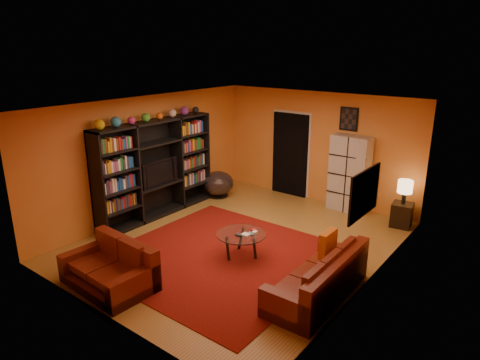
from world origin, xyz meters
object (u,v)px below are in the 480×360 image
Objects in this scene: entertainment_unit at (156,169)px; storage_cabinet at (349,174)px; sofa at (322,280)px; loveseat at (113,268)px; tv at (157,172)px; side_table at (402,215)px; table_lamp at (405,187)px; coffee_table at (241,236)px; bowl_chair at (218,183)px.

entertainment_unit is 4.26m from storage_cabinet.
loveseat is (-2.76, -1.66, -0.00)m from sofa.
side_table is at bearing -59.12° from tv.
sofa is at bearing -91.44° from table_lamp.
sofa is 2.25× the size of coffee_table.
loveseat is 1.93× the size of bowl_chair.
coffee_table is at bearing -120.46° from side_table.
table_lamp is at bearing 0.00° from side_table.
bowl_chair is 4.35m from table_lamp.
storage_cabinet is at bearing -48.21° from tv.
bowl_chair is (-2.94, -1.08, -0.53)m from storage_cabinet.
bowl_chair is at bearing 148.20° from sofa.
loveseat is 1.72× the size of coffee_table.
table_lamp is at bearing 87.67° from sofa.
sofa is 3.23m from loveseat.
bowl_chair is at bearing -167.76° from table_lamp.
storage_cabinet is (3.21, 2.80, -0.19)m from entertainment_unit.
bowl_chair is (0.23, 1.74, -0.66)m from tv.
storage_cabinet is 3.17m from bowl_chair.
sofa is at bearing -91.44° from side_table.
coffee_table is (2.67, -0.46, -0.65)m from entertainment_unit.
sofa is 3.44m from table_lamp.
side_table is (4.49, 2.63, -0.80)m from entertainment_unit.
table_lamp is (2.85, 5.05, 0.57)m from loveseat.
entertainment_unit is at bearing -149.64° from table_lamp.
coffee_table is at bearing -42.30° from bowl_chair.
coffee_table is 1.75× the size of side_table.
sofa is (4.36, -0.73, -0.71)m from tv.
storage_cabinet is at bearing 172.50° from table_lamp.
bowl_chair is at bearing -167.76° from side_table.
tv is 1.95× the size of table_lamp.
side_table is at bearing 30.36° from entertainment_unit.
sofa reaches higher than bowl_chair.
storage_cabinet reaches higher than tv.
loveseat is 5.48m from storage_cabinet.
coffee_table is at bearing -9.85° from entertainment_unit.
entertainment_unit reaches higher than coffee_table.
sofa and loveseat have the same top height.
bowl_chair is (-4.13, 2.47, 0.05)m from sofa.
sofa is at bearing -9.74° from entertainment_unit.
loveseat reaches higher than bowl_chair.
tv is 0.49× the size of sofa.
tv reaches higher than side_table.
sofa is at bearing -56.34° from loveseat.
coffee_table is at bearing -120.46° from table_lamp.
table_lamp is (1.82, 3.10, 0.46)m from coffee_table.
storage_cabinet is 3.46× the size of table_lamp.
table_lamp is at bearing 59.54° from coffee_table.
bowl_chair is (-1.37, 4.13, 0.05)m from loveseat.
coffee_table is at bearing -99.50° from tv.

